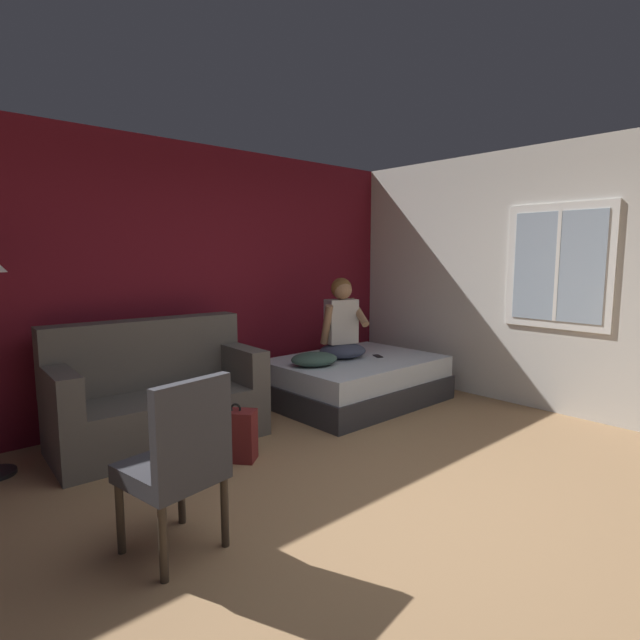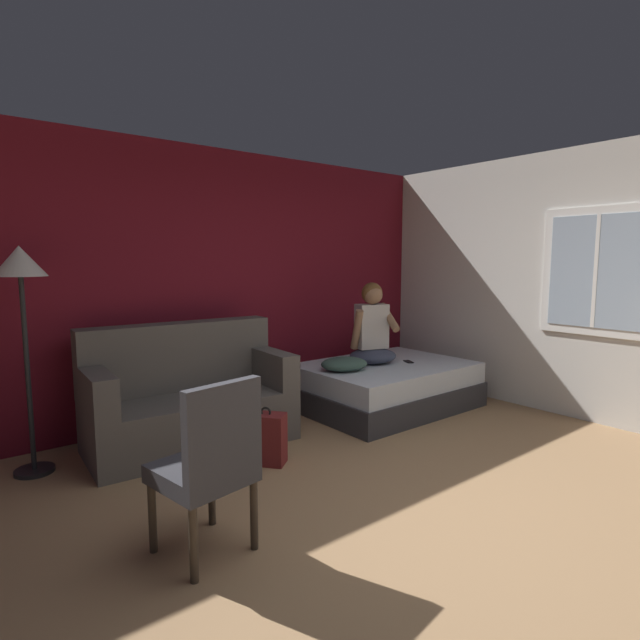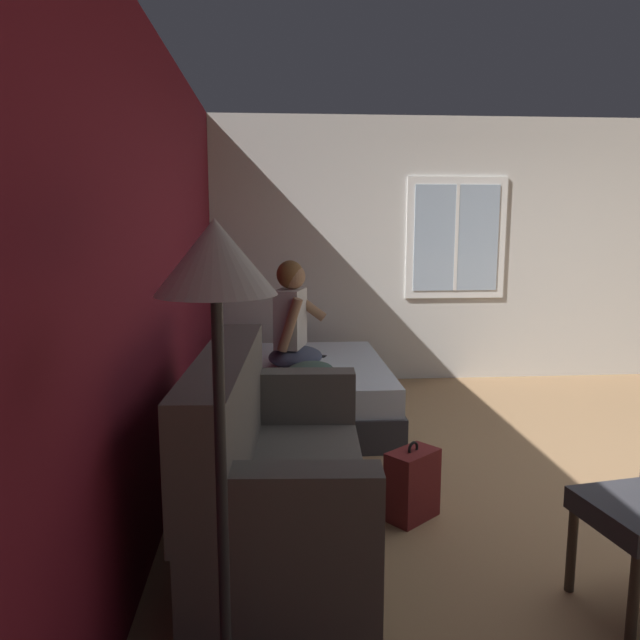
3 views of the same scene
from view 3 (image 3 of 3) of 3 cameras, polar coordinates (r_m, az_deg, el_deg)
name	(u,v)px [view 3 (image 3 of 3)]	position (r m, az deg, el deg)	size (l,w,h in m)	color
ground_plane	(638,489)	(4.56, 27.06, -13.59)	(40.00, 40.00, 0.00)	#93704C
wall_back_accent	(149,280)	(3.63, -15.40, 3.51)	(10.59, 0.16, 2.70)	maroon
wall_side_with_window	(490,251)	(6.83, 15.26, 6.15)	(0.19, 7.22, 2.70)	silver
bed	(309,391)	(5.34, -1.05, -6.50)	(1.82, 1.33, 0.48)	#2D2D33
couch	(271,478)	(3.28, -4.52, -14.17)	(1.75, 0.92, 1.04)	#514C47
person_seated	(293,324)	(5.12, -2.49, -0.33)	(0.63, 0.57, 0.88)	#383D51
backpack	(411,485)	(3.71, 8.30, -14.72)	(0.35, 0.35, 0.46)	maroon
throw_pillow	(310,372)	(4.70, -0.93, -4.79)	(0.48, 0.36, 0.14)	#385147
cell_phone	(318,356)	(5.53, -0.21, -3.30)	(0.07, 0.14, 0.01)	black
floor_lamp	(217,312)	(1.85, -9.42, 0.75)	(0.36, 0.36, 1.70)	black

